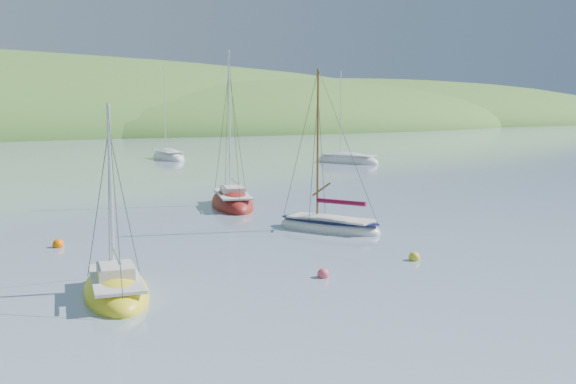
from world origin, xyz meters
TOP-DOWN VIEW (x-y plane):
  - ground at (0.00, 0.00)m, footprint 700.00×700.00m
  - daysailer_white at (4.33, 7.74)m, footprint 4.22×6.19m
  - sloop_red at (4.26, 17.73)m, footprint 5.14×7.80m
  - sailboat_yellow at (-9.02, 2.54)m, footprint 3.44×5.72m
  - distant_sloop_b at (17.77, 57.34)m, footprint 4.40×9.28m
  - distant_sloop_d at (32.62, 39.82)m, footprint 5.29×8.76m
  - mooring_buoys at (-2.87, 4.77)m, footprint 11.99×11.64m

SIDE VIEW (x-z plane):
  - ground at x=0.00m, z-range 0.00..0.00m
  - mooring_buoys at x=-2.87m, z-range -0.13..0.37m
  - sailboat_yellow at x=-9.02m, z-range -3.38..3.73m
  - distant_sloop_d at x=32.62m, z-range -5.71..6.10m
  - distant_sloop_b at x=17.77m, z-range -6.16..6.57m
  - daysailer_white at x=4.33m, z-range -4.26..4.68m
  - sloop_red at x=4.26m, z-range -5.25..5.68m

